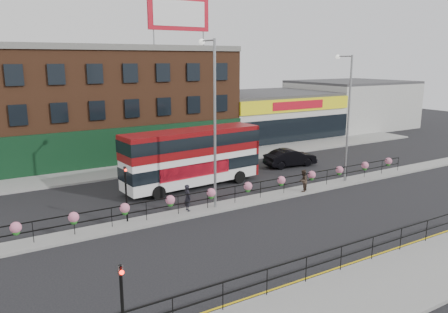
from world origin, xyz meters
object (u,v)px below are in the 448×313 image
lamp_column_west (213,110)px  lamp_column_east (347,107)px  double_decker_bus (193,152)px  pedestrian_a (188,198)px  pedestrian_b (303,181)px  car (290,158)px

lamp_column_west → lamp_column_east: bearing=0.6°
double_decker_bus → lamp_column_east: (10.32, -4.71, 3.07)m
pedestrian_a → pedestrian_b: pedestrian_a is taller
pedestrian_b → lamp_column_east: 6.62m
pedestrian_b → lamp_column_east: bearing=156.6°
double_decker_bus → pedestrian_a: double_decker_bus is taller
lamp_column_west → pedestrian_a: bearing=178.8°
double_decker_bus → lamp_column_west: (-1.09, -4.82, 3.59)m
lamp_column_west → lamp_column_east: lamp_column_west is taller
car → pedestrian_a: (-13.01, -6.03, 0.21)m
pedestrian_b → lamp_column_west: (-6.87, 0.57, 5.28)m
pedestrian_a → lamp_column_east: bearing=-87.5°
car → pedestrian_a: bearing=121.0°
double_decker_bus → lamp_column_east: bearing=-24.5°
car → lamp_column_west: lamp_column_west is taller
pedestrian_b → double_decker_bus: bearing=-74.9°
pedestrian_b → lamp_column_west: size_ratio=0.15×
car → pedestrian_b: bearing=152.8°
car → lamp_column_west: 13.89m
lamp_column_west → lamp_column_east: (11.42, 0.11, -0.52)m
pedestrian_b → lamp_column_east: (4.55, 0.68, 4.76)m
car → lamp_column_west: size_ratio=0.47×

